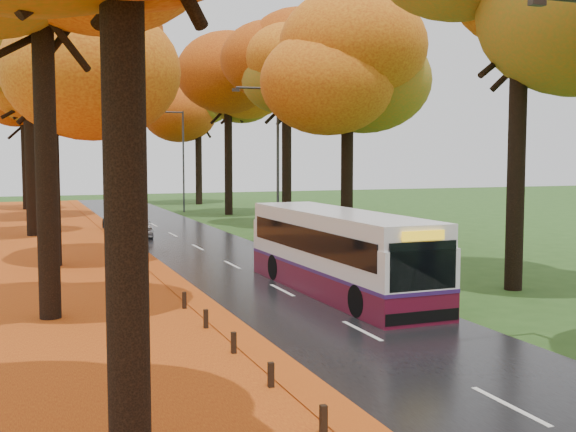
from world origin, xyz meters
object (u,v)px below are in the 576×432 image
car_silver (127,223)px  streetlamp_mid (273,152)px  streetlamp_far (180,153)px  bus (339,250)px  car_white (135,225)px  car_dark (120,217)px

car_silver → streetlamp_mid: bearing=-63.3°
streetlamp_far → bus: 35.31m
car_white → car_dark: bearing=90.4°
bus → car_silver: 20.90m
streetlamp_mid → car_dark: size_ratio=1.99×
streetlamp_far → car_dark: streetlamp_far is taller
car_white → streetlamp_far: bearing=70.0°
streetlamp_far → car_silver: (-6.30, -14.57, -4.04)m
bus → car_dark: size_ratio=2.56×
bus → car_silver: size_ratio=2.68×
bus → car_white: bus is taller
streetlamp_far → car_white: streetlamp_far is taller
streetlamp_far → bus: streetlamp_far is taller
streetlamp_mid → bus: (-2.36, -13.08, -3.26)m
bus → car_white: 19.18m
car_dark → streetlamp_mid: bearing=-44.1°
streetlamp_far → car_white: bearing=-110.6°
car_silver → bus: bearing=-92.7°
streetlamp_far → car_white: size_ratio=2.01×
streetlamp_mid → streetlamp_far: same height
streetlamp_far → car_silver: streetlamp_far is taller
streetlamp_far → car_dark: 12.59m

